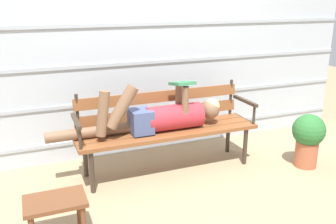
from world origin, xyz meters
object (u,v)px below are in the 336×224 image
at_px(potted_plant, 308,137).
at_px(footstool, 56,207).
at_px(reclining_person, 161,116).
at_px(park_bench, 165,124).

bearing_deg(potted_plant, footstool, -172.89).
bearing_deg(reclining_person, potted_plant, -17.41).
bearing_deg(footstool, park_bench, 35.66).
height_order(park_bench, potted_plant, park_bench).
distance_m(park_bench, reclining_person, 0.15).
bearing_deg(footstool, reclining_person, 35.19).
xyz_separation_m(reclining_person, potted_plant, (1.42, -0.44, -0.26)).
distance_m(park_bench, footstool, 1.43).
relative_size(park_bench, potted_plant, 3.24).
height_order(footstool, potted_plant, potted_plant).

